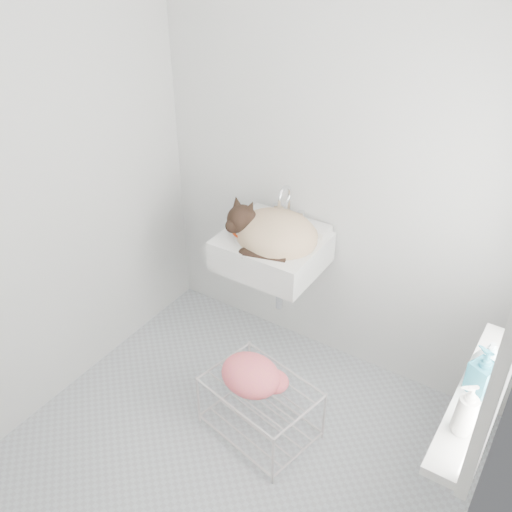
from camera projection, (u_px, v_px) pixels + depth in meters
The scene contains 12 objects.
floor at pixel (236, 454), 2.94m from camera, with size 2.20×2.00×0.02m, color #A5ACB2.
back_wall at pixel (340, 164), 2.96m from camera, with size 2.20×0.02×2.50m, color silver.
left_wall at pixel (44, 185), 2.76m from camera, with size 0.02×2.00×2.50m, color silver.
windowsill at pixel (479, 397), 2.17m from camera, with size 0.16×0.88×0.04m, color white.
sink at pixel (272, 238), 3.11m from camera, with size 0.55×0.48×0.22m, color white.
faucet at pixel (289, 202), 3.16m from camera, with size 0.20×0.14×0.20m, color silver, non-canonical shape.
cat at pixel (272, 233), 3.07m from camera, with size 0.48×0.38×0.30m.
wire_rack at pixel (260, 410), 3.00m from camera, with size 0.55×0.39×0.33m, color beige.
towel at pixel (251, 380), 2.89m from camera, with size 0.33×0.24×0.14m, color orange.
bottle_a at pixel (461, 430), 2.01m from camera, with size 0.07×0.07×0.19m, color white.
bottle_b at pixel (478, 390), 2.17m from camera, with size 0.09×0.09×0.20m, color #23687B.
bottle_c at pixel (484, 376), 2.24m from camera, with size 0.13×0.13×0.16m, color white.
Camera 1 is at (1.12, -1.54, 2.47)m, focal length 39.88 mm.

